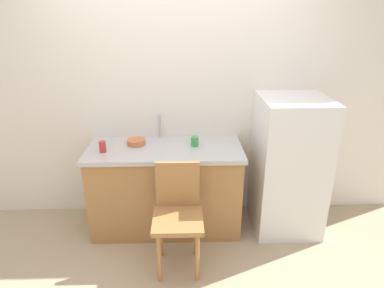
{
  "coord_description": "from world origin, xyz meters",
  "views": [
    {
      "loc": [
        0.07,
        -2.22,
        2.03
      ],
      "look_at": [
        0.15,
        0.6,
        0.89
      ],
      "focal_mm": 31.45,
      "sensor_mm": 36.0,
      "label": 1
    }
  ],
  "objects": [
    {
      "name": "ground_plane",
      "position": [
        0.0,
        0.0,
        0.0
      ],
      "size": [
        8.0,
        8.0,
        0.0
      ],
      "primitive_type": "plane",
      "color": "tan"
    },
    {
      "name": "back_wall",
      "position": [
        0.0,
        1.0,
        1.28
      ],
      "size": [
        4.8,
        0.1,
        2.56
      ],
      "primitive_type": "cube",
      "color": "white",
      "rests_on": "ground_plane"
    },
    {
      "name": "cabinet_base",
      "position": [
        -0.1,
        0.65,
        0.4
      ],
      "size": [
        1.39,
        0.6,
        0.8
      ],
      "primitive_type": "cube",
      "color": "#A87542",
      "rests_on": "ground_plane"
    },
    {
      "name": "countertop",
      "position": [
        -0.1,
        0.65,
        0.82
      ],
      "size": [
        1.43,
        0.64,
        0.04
      ],
      "primitive_type": "cube",
      "color": "#B7B7BC",
      "rests_on": "cabinet_base"
    },
    {
      "name": "faucet",
      "position": [
        -0.16,
        0.9,
        0.96
      ],
      "size": [
        0.02,
        0.02,
        0.24
      ],
      "primitive_type": "cylinder",
      "color": "#B7B7BC",
      "rests_on": "countertop"
    },
    {
      "name": "refrigerator",
      "position": [
        1.06,
        0.63,
        0.65
      ],
      "size": [
        0.61,
        0.64,
        1.3
      ],
      "primitive_type": "cube",
      "color": "white",
      "rests_on": "ground_plane"
    },
    {
      "name": "chair",
      "position": [
        0.02,
        0.1,
        0.5
      ],
      "size": [
        0.4,
        0.4,
        0.89
      ],
      "rotation": [
        0.0,
        0.0,
        0.0
      ],
      "color": "#A87542",
      "rests_on": "ground_plane"
    },
    {
      "name": "terracotta_bowl",
      "position": [
        -0.37,
        0.73,
        0.87
      ],
      "size": [
        0.17,
        0.17,
        0.05
      ],
      "primitive_type": "cylinder",
      "color": "#C67042",
      "rests_on": "countertop"
    },
    {
      "name": "cup_green",
      "position": [
        0.17,
        0.68,
        0.89
      ],
      "size": [
        0.07,
        0.07,
        0.09
      ],
      "primitive_type": "cylinder",
      "color": "green",
      "rests_on": "countertop"
    },
    {
      "name": "cup_red",
      "position": [
        -0.65,
        0.56,
        0.89
      ],
      "size": [
        0.06,
        0.06,
        0.1
      ],
      "primitive_type": "cylinder",
      "color": "red",
      "rests_on": "countertop"
    }
  ]
}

